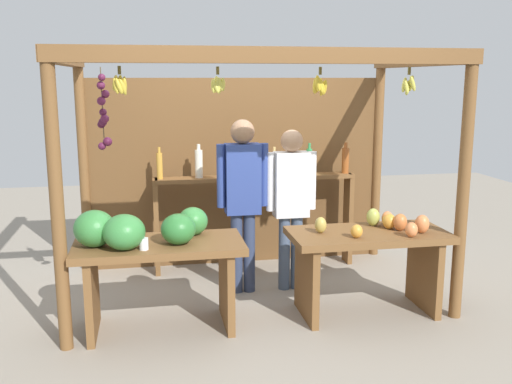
% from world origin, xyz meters
% --- Properties ---
extents(ground_plane, '(12.00, 12.00, 0.00)m').
position_xyz_m(ground_plane, '(0.00, 0.00, 0.00)').
color(ground_plane, gray).
rests_on(ground_plane, ground).
extents(market_stall, '(3.30, 1.93, 2.23)m').
position_xyz_m(market_stall, '(-0.01, 0.42, 1.30)').
color(market_stall, brown).
rests_on(market_stall, ground).
extents(fruit_counter_left, '(1.35, 0.65, 1.01)m').
position_xyz_m(fruit_counter_left, '(-0.95, -0.70, 0.68)').
color(fruit_counter_left, brown).
rests_on(fruit_counter_left, ground).
extents(fruit_counter_right, '(1.34, 0.64, 0.88)m').
position_xyz_m(fruit_counter_right, '(0.89, -0.68, 0.56)').
color(fruit_counter_right, brown).
rests_on(fruit_counter_right, ground).
extents(bottle_shelf_unit, '(2.12, 0.22, 1.35)m').
position_xyz_m(bottle_shelf_unit, '(0.16, 0.68, 0.80)').
color(bottle_shelf_unit, brown).
rests_on(bottle_shelf_unit, ground).
extents(vendor_man, '(0.48, 0.22, 1.64)m').
position_xyz_m(vendor_man, '(-0.09, 0.01, 0.99)').
color(vendor_man, navy).
rests_on(vendor_man, ground).
extents(vendor_woman, '(0.48, 0.21, 1.54)m').
position_xyz_m(vendor_woman, '(0.37, 0.01, 0.92)').
color(vendor_woman, '#42526A').
rests_on(vendor_woman, ground).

